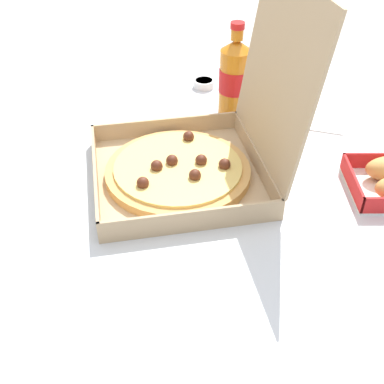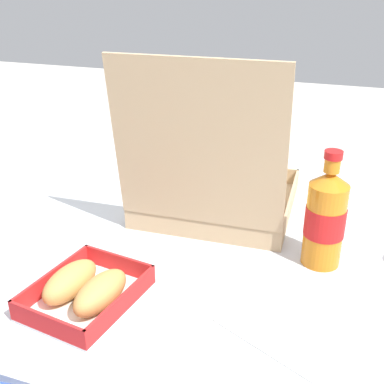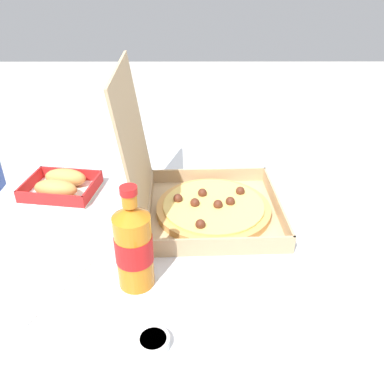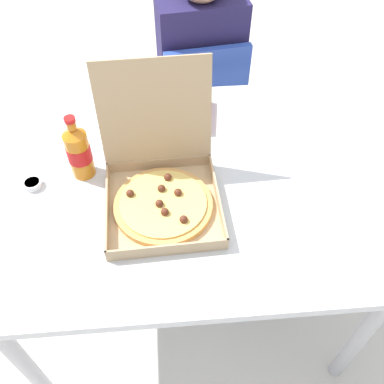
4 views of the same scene
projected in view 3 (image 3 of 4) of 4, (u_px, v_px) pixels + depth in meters
name	position (u px, v px, depth m)	size (l,w,h in m)	color
ground_plane	(174.00, 366.00, 1.45)	(10.00, 10.00, 0.00)	beige
dining_table	(169.00, 221.00, 1.12)	(1.24, 0.95, 0.73)	silver
pizza_box_open	(200.00, 198.00, 0.98)	(0.35, 0.39, 0.37)	tan
bread_side_box	(61.00, 185.00, 1.09)	(0.18, 0.21, 0.06)	white
cola_bottle	(134.00, 245.00, 0.75)	(0.07, 0.07, 0.22)	orange
paper_menu	(38.00, 276.00, 0.81)	(0.21, 0.15, 0.00)	white
dipping_sauce_cup	(151.00, 342.00, 0.66)	(0.06, 0.06, 0.02)	white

